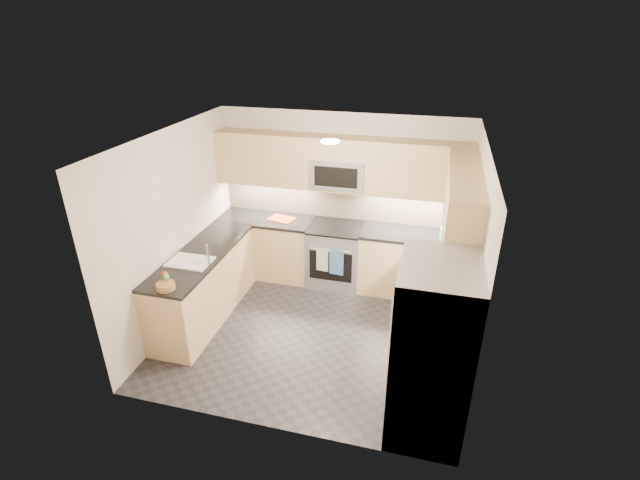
# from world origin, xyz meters

# --- Properties ---
(floor) EXTENTS (3.60, 3.20, 0.00)m
(floor) POSITION_xyz_m (0.00, 0.00, 0.00)
(floor) COLOR #242328
(floor) RESTS_ON ground
(ceiling) EXTENTS (3.60, 3.20, 0.02)m
(ceiling) POSITION_xyz_m (0.00, 0.00, 2.50)
(ceiling) COLOR beige
(ceiling) RESTS_ON wall_back
(wall_back) EXTENTS (3.60, 0.02, 2.50)m
(wall_back) POSITION_xyz_m (0.00, 1.60, 1.25)
(wall_back) COLOR beige
(wall_back) RESTS_ON floor
(wall_front) EXTENTS (3.60, 0.02, 2.50)m
(wall_front) POSITION_xyz_m (0.00, -1.60, 1.25)
(wall_front) COLOR beige
(wall_front) RESTS_ON floor
(wall_left) EXTENTS (0.02, 3.20, 2.50)m
(wall_left) POSITION_xyz_m (-1.80, 0.00, 1.25)
(wall_left) COLOR beige
(wall_left) RESTS_ON floor
(wall_right) EXTENTS (0.02, 3.20, 2.50)m
(wall_right) POSITION_xyz_m (1.80, 0.00, 1.25)
(wall_right) COLOR beige
(wall_right) RESTS_ON floor
(base_cab_back_left) EXTENTS (1.42, 0.60, 0.90)m
(base_cab_back_left) POSITION_xyz_m (-1.09, 1.30, 0.45)
(base_cab_back_left) COLOR tan
(base_cab_back_left) RESTS_ON floor
(base_cab_back_right) EXTENTS (1.42, 0.60, 0.90)m
(base_cab_back_right) POSITION_xyz_m (1.09, 1.30, 0.45)
(base_cab_back_right) COLOR tan
(base_cab_back_right) RESTS_ON floor
(base_cab_right) EXTENTS (0.60, 1.70, 0.90)m
(base_cab_right) POSITION_xyz_m (1.50, 0.15, 0.45)
(base_cab_right) COLOR tan
(base_cab_right) RESTS_ON floor
(base_cab_peninsula) EXTENTS (0.60, 2.00, 0.90)m
(base_cab_peninsula) POSITION_xyz_m (-1.50, 0.00, 0.45)
(base_cab_peninsula) COLOR tan
(base_cab_peninsula) RESTS_ON floor
(countertop_back_left) EXTENTS (1.42, 0.63, 0.04)m
(countertop_back_left) POSITION_xyz_m (-1.09, 1.30, 0.92)
(countertop_back_left) COLOR black
(countertop_back_left) RESTS_ON base_cab_back_left
(countertop_back_right) EXTENTS (1.42, 0.63, 0.04)m
(countertop_back_right) POSITION_xyz_m (1.09, 1.30, 0.92)
(countertop_back_right) COLOR black
(countertop_back_right) RESTS_ON base_cab_back_right
(countertop_right) EXTENTS (0.63, 1.70, 0.04)m
(countertop_right) POSITION_xyz_m (1.50, 0.15, 0.92)
(countertop_right) COLOR black
(countertop_right) RESTS_ON base_cab_right
(countertop_peninsula) EXTENTS (0.63, 2.00, 0.04)m
(countertop_peninsula) POSITION_xyz_m (-1.50, 0.00, 0.92)
(countertop_peninsula) COLOR black
(countertop_peninsula) RESTS_ON base_cab_peninsula
(upper_cab_back) EXTENTS (3.60, 0.35, 0.75)m
(upper_cab_back) POSITION_xyz_m (0.00, 1.43, 1.83)
(upper_cab_back) COLOR tan
(upper_cab_back) RESTS_ON wall_back
(upper_cab_right) EXTENTS (0.35, 1.95, 0.75)m
(upper_cab_right) POSITION_xyz_m (1.62, 0.28, 1.83)
(upper_cab_right) COLOR tan
(upper_cab_right) RESTS_ON wall_right
(backsplash_back) EXTENTS (3.60, 0.01, 0.51)m
(backsplash_back) POSITION_xyz_m (0.00, 1.60, 1.20)
(backsplash_back) COLOR tan
(backsplash_back) RESTS_ON wall_back
(backsplash_right) EXTENTS (0.01, 2.30, 0.51)m
(backsplash_right) POSITION_xyz_m (1.80, 0.45, 1.20)
(backsplash_right) COLOR tan
(backsplash_right) RESTS_ON wall_right
(gas_range) EXTENTS (0.76, 0.65, 0.91)m
(gas_range) POSITION_xyz_m (0.00, 1.28, 0.46)
(gas_range) COLOR #96999D
(gas_range) RESTS_ON floor
(range_cooktop) EXTENTS (0.76, 0.65, 0.03)m
(range_cooktop) POSITION_xyz_m (0.00, 1.28, 0.92)
(range_cooktop) COLOR black
(range_cooktop) RESTS_ON gas_range
(oven_door_glass) EXTENTS (0.62, 0.02, 0.45)m
(oven_door_glass) POSITION_xyz_m (0.00, 0.95, 0.45)
(oven_door_glass) COLOR black
(oven_door_glass) RESTS_ON gas_range
(oven_handle) EXTENTS (0.60, 0.02, 0.02)m
(oven_handle) POSITION_xyz_m (0.00, 0.93, 0.72)
(oven_handle) COLOR #B2B5BA
(oven_handle) RESTS_ON gas_range
(microwave) EXTENTS (0.76, 0.40, 0.40)m
(microwave) POSITION_xyz_m (0.00, 1.40, 1.70)
(microwave) COLOR #95979C
(microwave) RESTS_ON upper_cab_back
(microwave_door) EXTENTS (0.60, 0.01, 0.28)m
(microwave_door) POSITION_xyz_m (0.00, 1.20, 1.70)
(microwave_door) COLOR black
(microwave_door) RESTS_ON microwave
(refrigerator) EXTENTS (0.70, 0.90, 1.80)m
(refrigerator) POSITION_xyz_m (1.45, -1.15, 0.90)
(refrigerator) COLOR #A2A5AA
(refrigerator) RESTS_ON floor
(fridge_handle_left) EXTENTS (0.02, 0.02, 1.20)m
(fridge_handle_left) POSITION_xyz_m (1.08, -1.33, 0.95)
(fridge_handle_left) COLOR #B2B5BA
(fridge_handle_left) RESTS_ON refrigerator
(fridge_handle_right) EXTENTS (0.02, 0.02, 1.20)m
(fridge_handle_right) POSITION_xyz_m (1.08, -0.97, 0.95)
(fridge_handle_right) COLOR #B2B5BA
(fridge_handle_right) RESTS_ON refrigerator
(sink_basin) EXTENTS (0.52, 0.38, 0.16)m
(sink_basin) POSITION_xyz_m (-1.50, -0.25, 0.88)
(sink_basin) COLOR white
(sink_basin) RESTS_ON base_cab_peninsula
(faucet) EXTENTS (0.03, 0.03, 0.28)m
(faucet) POSITION_xyz_m (-1.24, -0.25, 1.08)
(faucet) COLOR silver
(faucet) RESTS_ON countertop_peninsula
(utensil_bowl) EXTENTS (0.28, 0.28, 0.16)m
(utensil_bowl) POSITION_xyz_m (1.59, 1.25, 1.02)
(utensil_bowl) COLOR #53C253
(utensil_bowl) RESTS_ON countertop_back_right
(cutting_board) EXTENTS (0.42, 0.34, 0.01)m
(cutting_board) POSITION_xyz_m (-0.85, 1.32, 0.95)
(cutting_board) COLOR red
(cutting_board) RESTS_ON countertop_back_left
(fruit_basket) EXTENTS (0.24, 0.24, 0.07)m
(fruit_basket) POSITION_xyz_m (-1.45, -0.87, 0.98)
(fruit_basket) COLOR #9B7048
(fruit_basket) RESTS_ON countertop_peninsula
(fruit_apple) EXTENTS (0.08, 0.08, 0.08)m
(fruit_apple) POSITION_xyz_m (-1.52, -0.76, 1.05)
(fruit_apple) COLOR #A43412
(fruit_apple) RESTS_ON fruit_basket
(fruit_pear) EXTENTS (0.07, 0.07, 0.07)m
(fruit_pear) POSITION_xyz_m (-1.47, -0.81, 1.05)
(fruit_pear) COLOR green
(fruit_pear) RESTS_ON fruit_basket
(dish_towel_check) EXTENTS (0.17, 0.03, 0.32)m
(dish_towel_check) POSITION_xyz_m (-0.11, 0.91, 0.55)
(dish_towel_check) COLOR silver
(dish_towel_check) RESTS_ON oven_handle
(dish_towel_blue) EXTENTS (0.20, 0.04, 0.39)m
(dish_towel_blue) POSITION_xyz_m (0.09, 0.91, 0.55)
(dish_towel_blue) COLOR #385F9A
(dish_towel_blue) RESTS_ON oven_handle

